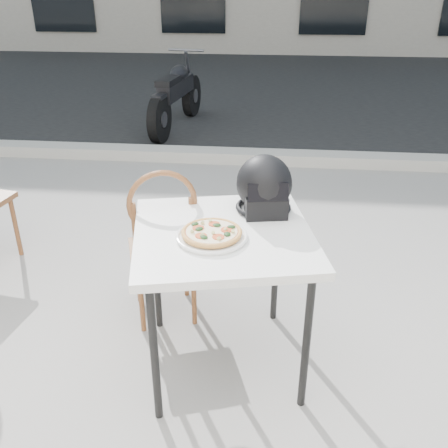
# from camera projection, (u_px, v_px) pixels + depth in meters

# --- Properties ---
(ground) EXTENTS (80.00, 80.00, 0.00)m
(ground) POSITION_uv_depth(u_px,v_px,m) (189.00, 342.00, 2.78)
(ground) COLOR gray
(ground) RESTS_ON ground
(street_asphalt) EXTENTS (30.00, 8.00, 0.00)m
(street_asphalt) POSITION_uv_depth(u_px,v_px,m) (253.00, 87.00, 9.00)
(street_asphalt) COLOR black
(street_asphalt) RESTS_ON ground
(curb) EXTENTS (30.00, 0.25, 0.12)m
(curb) POSITION_uv_depth(u_px,v_px,m) (235.00, 156.00, 5.42)
(curb) COLOR #A5A39A
(curb) RESTS_ON ground
(cafe_table_main) EXTENTS (0.97, 0.97, 0.77)m
(cafe_table_main) POSITION_uv_depth(u_px,v_px,m) (223.00, 244.00, 2.33)
(cafe_table_main) COLOR white
(cafe_table_main) RESTS_ON ground
(plate) EXTENTS (0.41, 0.41, 0.02)m
(plate) POSITION_uv_depth(u_px,v_px,m) (212.00, 236.00, 2.23)
(plate) COLOR white
(plate) RESTS_ON cafe_table_main
(pizza) EXTENTS (0.28, 0.28, 0.03)m
(pizza) POSITION_uv_depth(u_px,v_px,m) (212.00, 232.00, 2.22)
(pizza) COLOR #D99B4F
(pizza) RESTS_ON plate
(helmet) EXTENTS (0.32, 0.33, 0.28)m
(helmet) POSITION_uv_depth(u_px,v_px,m) (264.00, 187.00, 2.44)
(helmet) COLOR black
(helmet) RESTS_ON cafe_table_main
(cafe_chair_main) EXTENTS (0.47, 0.47, 0.97)m
(cafe_chair_main) POSITION_uv_depth(u_px,v_px,m) (163.00, 239.00, 2.73)
(cafe_chair_main) COLOR brown
(cafe_chair_main) RESTS_ON ground
(motorcycle) EXTENTS (0.49, 1.88, 0.94)m
(motorcycle) POSITION_uv_depth(u_px,v_px,m) (177.00, 96.00, 6.45)
(motorcycle) COLOR black
(motorcycle) RESTS_ON street_asphalt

